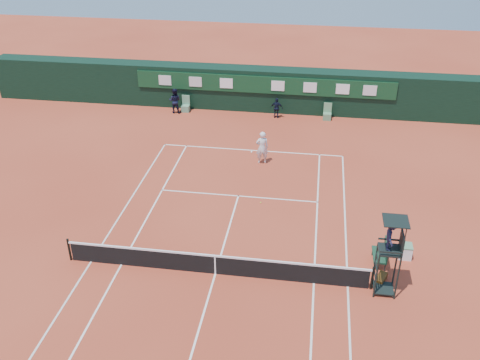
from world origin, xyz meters
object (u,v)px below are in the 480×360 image
tennis_net (215,264)px  cooler (405,251)px  player (262,148)px  player_bench (382,252)px  umpire_chair (391,241)px

tennis_net → cooler: tennis_net is taller
cooler → player: 10.77m
player → tennis_net: bearing=70.5°
tennis_net → player_bench: (6.92, 1.73, 0.09)m
umpire_chair → player: umpire_chair is taller
cooler → player: size_ratio=0.33×
umpire_chair → player_bench: (0.06, 1.80, -1.86)m
umpire_chair → player_bench: umpire_chair is taller
umpire_chair → cooler: bearing=65.2°
player_bench → tennis_net: bearing=-166.0°
umpire_chair → cooler: umpire_chair is taller
umpire_chair → player: (-6.08, 10.41, -1.47)m
tennis_net → player: (0.78, 10.34, 0.48)m
tennis_net → umpire_chair: bearing=-0.6°
umpire_chair → cooler: (1.12, 2.42, -2.13)m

